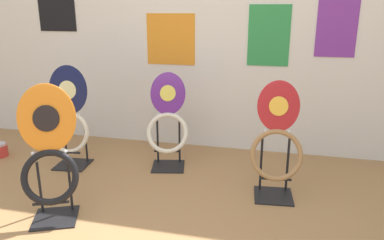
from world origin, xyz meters
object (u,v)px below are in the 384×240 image
(toilet_seat_display_navy_moon, at_px, (69,122))
(toilet_seat_display_crimson_swirl, at_px, (277,145))
(toilet_seat_display_orange_sun, at_px, (49,157))
(toilet_seat_display_purple_note, at_px, (168,125))

(toilet_seat_display_navy_moon, relative_size, toilet_seat_display_crimson_swirl, 1.03)
(toilet_seat_display_navy_moon, distance_m, toilet_seat_display_orange_sun, 0.89)
(toilet_seat_display_purple_note, bearing_deg, toilet_seat_display_crimson_swirl, -20.48)
(toilet_seat_display_orange_sun, bearing_deg, toilet_seat_display_purple_note, 64.14)
(toilet_seat_display_orange_sun, bearing_deg, toilet_seat_display_crimson_swirl, 24.71)
(toilet_seat_display_navy_moon, bearing_deg, toilet_seat_display_crimson_swirl, -5.26)
(toilet_seat_display_navy_moon, relative_size, toilet_seat_display_purple_note, 1.09)
(toilet_seat_display_navy_moon, height_order, toilet_seat_display_purple_note, toilet_seat_display_navy_moon)
(toilet_seat_display_purple_note, relative_size, toilet_seat_display_crimson_swirl, 0.95)
(toilet_seat_display_purple_note, distance_m, toilet_seat_display_orange_sun, 1.11)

